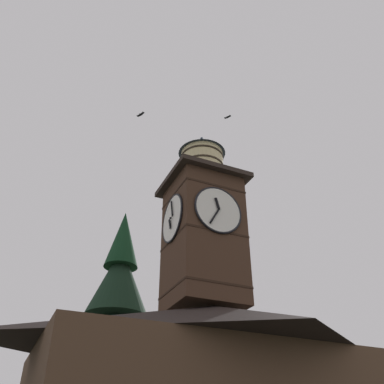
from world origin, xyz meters
name	(u,v)px	position (x,y,z in m)	size (l,w,h in m)	color
clock_tower	(203,223)	(1.30, -2.30, 11.60)	(3.83, 3.83, 9.70)	#422B1E
pine_tree_behind	(113,348)	(3.39, -9.35, 6.92)	(6.66, 6.66, 15.30)	#473323
moon	(209,290)	(-11.87, -27.96, 18.26)	(1.81, 1.81, 1.81)	silver
flying_bird_high	(228,117)	(-1.88, -4.70, 21.65)	(0.37, 0.49, 0.10)	black
flying_bird_low	(141,115)	(3.85, -6.12, 20.90)	(0.40, 0.60, 0.12)	black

